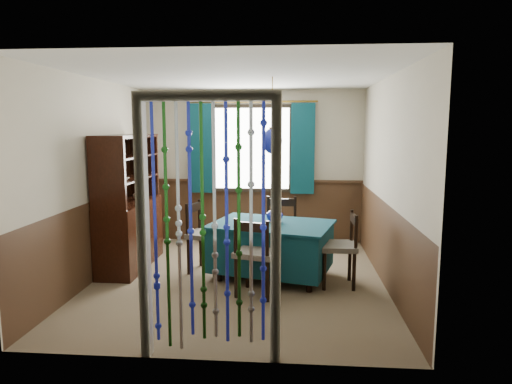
# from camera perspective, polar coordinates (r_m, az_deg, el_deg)

# --- Properties ---
(floor) EXTENTS (4.00, 4.00, 0.00)m
(floor) POSITION_cam_1_polar(r_m,az_deg,el_deg) (5.84, -2.22, -10.89)
(floor) COLOR brown
(floor) RESTS_ON ground
(ceiling) EXTENTS (4.00, 4.00, 0.00)m
(ceiling) POSITION_cam_1_polar(r_m,az_deg,el_deg) (5.55, -2.36, 14.32)
(ceiling) COLOR silver
(ceiling) RESTS_ON ground
(wall_back) EXTENTS (3.60, 0.00, 3.60)m
(wall_back) POSITION_cam_1_polar(r_m,az_deg,el_deg) (7.53, -0.44, 3.19)
(wall_back) COLOR #BAB098
(wall_back) RESTS_ON ground
(wall_front) EXTENTS (3.60, 0.00, 3.60)m
(wall_front) POSITION_cam_1_polar(r_m,az_deg,el_deg) (3.60, -6.14, -2.38)
(wall_front) COLOR #BAB098
(wall_front) RESTS_ON ground
(wall_left) EXTENTS (0.00, 4.00, 4.00)m
(wall_left) POSITION_cam_1_polar(r_m,az_deg,el_deg) (6.04, -19.49, 1.48)
(wall_left) COLOR #BAB098
(wall_left) RESTS_ON ground
(wall_right) EXTENTS (0.00, 4.00, 4.00)m
(wall_right) POSITION_cam_1_polar(r_m,az_deg,el_deg) (5.63, 16.22, 1.16)
(wall_right) COLOR #BAB098
(wall_right) RESTS_ON ground
(wainscot_back) EXTENTS (3.60, 0.00, 3.60)m
(wainscot_back) POSITION_cam_1_polar(r_m,az_deg,el_deg) (7.62, -0.45, -2.45)
(wainscot_back) COLOR #402818
(wainscot_back) RESTS_ON ground
(wainscot_front) EXTENTS (3.60, 0.00, 3.60)m
(wainscot_front) POSITION_cam_1_polar(r_m,az_deg,el_deg) (3.82, -5.92, -13.46)
(wainscot_front) COLOR #402818
(wainscot_front) RESTS_ON ground
(wainscot_left) EXTENTS (0.00, 4.00, 4.00)m
(wainscot_left) POSITION_cam_1_polar(r_m,az_deg,el_deg) (6.16, -19.03, -5.46)
(wainscot_left) COLOR #402818
(wainscot_left) RESTS_ON ground
(wainscot_right) EXTENTS (0.00, 4.00, 4.00)m
(wainscot_right) POSITION_cam_1_polar(r_m,az_deg,el_deg) (5.76, 15.78, -6.26)
(wainscot_right) COLOR #402818
(wainscot_right) RESTS_ON ground
(window) EXTENTS (1.32, 0.12, 1.42)m
(window) POSITION_cam_1_polar(r_m,az_deg,el_deg) (7.46, -0.48, 5.45)
(window) COLOR black
(window) RESTS_ON wall_back
(doorway) EXTENTS (1.16, 0.12, 2.18)m
(doorway) POSITION_cam_1_polar(r_m,az_deg,el_deg) (3.70, -5.92, -5.26)
(doorway) COLOR silver
(doorway) RESTS_ON ground
(dining_table) EXTENTS (1.68, 1.36, 0.70)m
(dining_table) POSITION_cam_1_polar(r_m,az_deg,el_deg) (5.81, 1.96, -6.73)
(dining_table) COLOR #0D3844
(dining_table) RESTS_ON floor
(chair_near) EXTENTS (0.55, 0.53, 0.91)m
(chair_near) POSITION_cam_1_polar(r_m,az_deg,el_deg) (5.18, 0.00, -7.77)
(chair_near) COLOR black
(chair_near) RESTS_ON floor
(chair_far) EXTENTS (0.47, 0.45, 0.93)m
(chair_far) POSITION_cam_1_polar(r_m,az_deg,el_deg) (6.37, 3.15, -4.66)
(chair_far) COLOR black
(chair_far) RESTS_ON floor
(chair_left) EXTENTS (0.53, 0.55, 0.93)m
(chair_left) POSITION_cam_1_polar(r_m,az_deg,el_deg) (6.07, -6.43, -5.32)
(chair_left) COLOR black
(chair_left) RESTS_ON floor
(chair_right) EXTENTS (0.43, 0.45, 0.90)m
(chair_right) POSITION_cam_1_polar(r_m,az_deg,el_deg) (5.59, 10.51, -6.76)
(chair_right) COLOR black
(chair_right) RESTS_ON floor
(sideboard) EXTENTS (0.49, 1.38, 1.80)m
(sideboard) POSITION_cam_1_polar(r_m,az_deg,el_deg) (6.43, -15.57, -3.66)
(sideboard) COLOR black
(sideboard) RESTS_ON floor
(pendant_lamp) EXTENTS (0.25, 0.25, 0.92)m
(pendant_lamp) POSITION_cam_1_polar(r_m,az_deg,el_deg) (5.62, 2.02, 6.41)
(pendant_lamp) COLOR olive
(pendant_lamp) RESTS_ON ceiling
(vase_table) EXTENTS (0.25, 0.25, 0.20)m
(vase_table) POSITION_cam_1_polar(r_m,az_deg,el_deg) (5.81, 2.33, -2.78)
(vase_table) COLOR #152096
(vase_table) RESTS_ON dining_table
(bowl_shelf) EXTENTS (0.22, 0.22, 0.05)m
(bowl_shelf) POSITION_cam_1_polar(r_m,az_deg,el_deg) (5.99, -16.41, 1.59)
(bowl_shelf) COLOR beige
(bowl_shelf) RESTS_ON sideboard
(vase_sideboard) EXTENTS (0.17, 0.17, 0.17)m
(vase_sideboard) POSITION_cam_1_polar(r_m,az_deg,el_deg) (6.56, -14.52, -0.17)
(vase_sideboard) COLOR beige
(vase_sideboard) RESTS_ON sideboard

